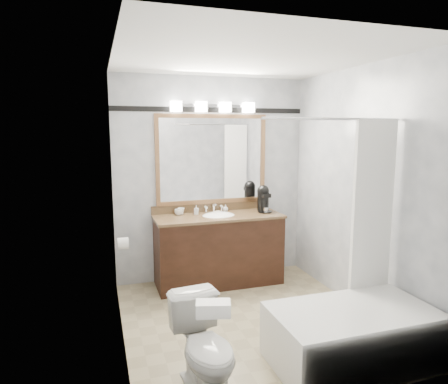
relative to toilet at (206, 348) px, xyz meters
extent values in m
cube|color=tan|center=(0.69, 0.92, -0.34)|extent=(2.40, 2.60, 0.01)
cube|color=white|center=(0.69, 0.92, 2.17)|extent=(2.40, 2.60, 0.01)
cube|color=silver|center=(0.69, 2.22, 0.91)|extent=(2.40, 0.01, 2.50)
cube|color=silver|center=(0.69, -0.39, 0.91)|extent=(2.40, 0.01, 2.50)
cube|color=silver|center=(-0.52, 0.92, 0.91)|extent=(0.01, 2.60, 2.50)
cube|color=silver|center=(1.89, 0.92, 0.91)|extent=(0.01, 2.60, 2.50)
cube|color=black|center=(0.69, 1.93, 0.07)|extent=(1.50, 0.55, 0.82)
cube|color=olive|center=(0.69, 1.93, 0.50)|extent=(1.53, 0.58, 0.03)
cube|color=olive|center=(0.69, 2.21, 0.56)|extent=(1.53, 0.03, 0.10)
ellipsoid|color=white|center=(0.69, 1.93, 0.48)|extent=(0.44, 0.34, 0.14)
cube|color=#956943|center=(0.69, 2.20, 1.69)|extent=(1.40, 0.04, 0.05)
cube|color=#956943|center=(0.69, 2.20, 0.64)|extent=(1.40, 0.04, 0.05)
cube|color=#956943|center=(0.01, 2.20, 1.16)|extent=(0.05, 0.04, 1.00)
cube|color=#956943|center=(1.36, 2.20, 1.16)|extent=(0.05, 0.04, 1.00)
cube|color=white|center=(0.69, 2.21, 1.16)|extent=(1.30, 0.01, 1.00)
cube|color=silver|center=(0.69, 2.19, 1.81)|extent=(0.90, 0.05, 0.03)
cube|color=white|center=(0.24, 2.14, 1.79)|extent=(0.12, 0.12, 0.12)
cube|color=white|center=(0.54, 2.14, 1.79)|extent=(0.12, 0.12, 0.12)
cube|color=white|center=(0.84, 2.14, 1.79)|extent=(0.12, 0.12, 0.12)
cube|color=white|center=(1.14, 2.14, 1.79)|extent=(0.12, 0.12, 0.12)
cube|color=black|center=(0.69, 2.21, 1.76)|extent=(2.40, 0.01, 0.06)
cube|color=white|center=(1.22, 0.00, -0.11)|extent=(1.30, 0.72, 0.45)
cylinder|color=silver|center=(1.22, 0.38, 1.61)|extent=(1.30, 0.02, 0.02)
cube|color=white|center=(1.64, 0.37, 0.84)|extent=(0.40, 0.04, 1.55)
cylinder|color=white|center=(-0.45, 1.58, 0.36)|extent=(0.11, 0.12, 0.12)
imported|color=white|center=(0.00, 0.00, 0.00)|extent=(0.45, 0.70, 0.68)
cube|color=white|center=(0.00, -0.20, 0.38)|extent=(0.25, 0.18, 0.09)
cylinder|color=black|center=(1.28, 1.92, 0.52)|extent=(0.17, 0.17, 0.02)
cylinder|color=black|center=(1.28, 1.97, 0.65)|extent=(0.14, 0.14, 0.25)
sphere|color=black|center=(1.28, 1.97, 0.77)|extent=(0.15, 0.15, 0.15)
cube|color=black|center=(1.28, 1.90, 0.73)|extent=(0.10, 0.10, 0.05)
cylinder|color=silver|center=(1.28, 1.90, 0.55)|extent=(0.06, 0.06, 0.06)
imported|color=white|center=(0.23, 2.10, 0.55)|extent=(0.12, 0.12, 0.07)
imported|color=white|center=(0.27, 2.13, 0.55)|extent=(0.09, 0.09, 0.08)
imported|color=white|center=(0.45, 2.07, 0.57)|extent=(0.06, 0.06, 0.11)
imported|color=white|center=(0.84, 2.13, 0.55)|extent=(0.09, 0.09, 0.08)
cube|color=beige|center=(0.71, 2.05, 0.53)|extent=(0.10, 0.08, 0.03)
camera|label=1|loc=(-0.67, -2.53, 1.52)|focal=32.00mm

